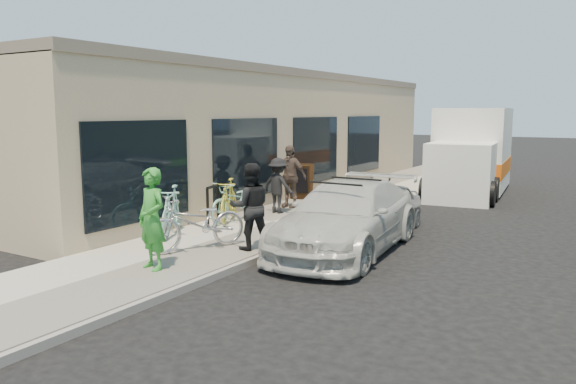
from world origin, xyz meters
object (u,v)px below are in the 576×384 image
at_px(bike_rack, 213,202).
at_px(man_standing, 250,206).
at_px(moving_truck, 471,155).
at_px(sandwich_board, 301,181).
at_px(tandem_bike, 197,223).
at_px(bystander_a, 278,186).
at_px(bystander_b, 289,176).
at_px(woman_rider, 152,219).
at_px(cruiser_bike_a, 172,210).
at_px(cruiser_bike_b, 236,201).
at_px(cruiser_bike_c, 229,200).
at_px(sedan_silver, 382,208).
at_px(sedan_white, 347,217).

relative_size(bike_rack, man_standing, 0.58).
bearing_deg(moving_truck, bike_rack, -115.80).
xyz_separation_m(sandwich_board, man_standing, (2.36, -6.12, 0.31)).
bearing_deg(tandem_bike, bike_rack, 145.41).
distance_m(bystander_a, bystander_b, 0.98).
bearing_deg(woman_rider, cruiser_bike_a, 139.43).
height_order(moving_truck, cruiser_bike_b, moving_truck).
xyz_separation_m(cruiser_bike_a, cruiser_bike_c, (0.15, 1.89, -0.01)).
bearing_deg(bystander_b, cruiser_bike_c, -97.92).
distance_m(bike_rack, moving_truck, 10.71).
xyz_separation_m(bike_rack, man_standing, (2.07, -1.38, 0.27)).
relative_size(tandem_bike, cruiser_bike_c, 1.20).
xyz_separation_m(bike_rack, tandem_bike, (1.20, -1.98, -0.05)).
height_order(cruiser_bike_b, bystander_b, bystander_b).
xyz_separation_m(tandem_bike, cruiser_bike_b, (-1.12, 2.81, -0.05)).
distance_m(moving_truck, woman_rider, 13.68).
distance_m(tandem_bike, woman_rider, 1.52).
relative_size(tandem_bike, man_standing, 1.21).
distance_m(sedan_silver, cruiser_bike_a, 4.93).
height_order(woman_rider, bystander_b, bystander_b).
xyz_separation_m(woman_rider, bystander_a, (-1.06, 5.78, -0.14)).
bearing_deg(bystander_b, bystander_a, -79.95).
relative_size(sedan_silver, man_standing, 1.98).
xyz_separation_m(sedan_silver, cruiser_bike_a, (-3.69, -3.27, 0.11)).
height_order(moving_truck, bystander_a, moving_truck).
bearing_deg(cruiser_bike_b, bike_rack, -94.01).
bearing_deg(sandwich_board, bystander_a, -88.81).
bearing_deg(sedan_white, cruiser_bike_b, 162.06).
distance_m(bike_rack, sedan_silver, 4.05).
distance_m(bike_rack, man_standing, 2.50).
distance_m(cruiser_bike_b, bystander_a, 1.55).
xyz_separation_m(man_standing, bystander_a, (-1.70, 3.72, -0.12)).
relative_size(sandwich_board, bystander_a, 0.73).
bearing_deg(bike_rack, cruiser_bike_a, -100.89).
bearing_deg(woman_rider, bystander_a, 113.67).
xyz_separation_m(sandwich_board, bystander_b, (0.45, -1.46, 0.33)).
height_order(cruiser_bike_c, bystander_a, bystander_a).
height_order(bike_rack, bystander_b, bystander_b).
bearing_deg(man_standing, sedan_silver, -155.90).
relative_size(sedan_white, woman_rider, 2.88).
xyz_separation_m(bike_rack, moving_truck, (3.63, 10.06, 0.58)).
height_order(sandwich_board, cruiser_bike_b, sandwich_board).
relative_size(moving_truck, woman_rider, 3.53).
height_order(tandem_bike, man_standing, man_standing).
relative_size(bike_rack, bystander_b, 0.56).
height_order(tandem_bike, woman_rider, woman_rider).
bearing_deg(sedan_white, sandwich_board, 124.14).
bearing_deg(bike_rack, tandem_bike, -58.81).
bearing_deg(cruiser_bike_b, bystander_b, 89.72).
xyz_separation_m(woman_rider, bystander_b, (-1.27, 6.72, 0.00)).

